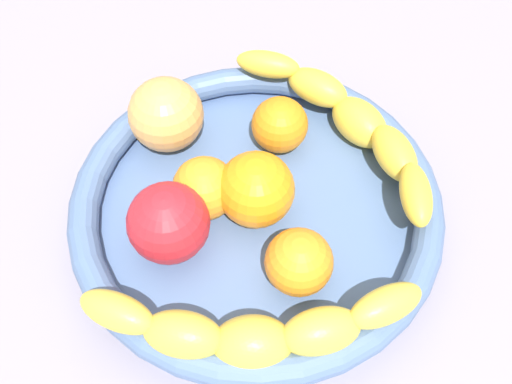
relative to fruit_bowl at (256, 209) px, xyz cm
name	(u,v)px	position (x,y,z in cm)	size (l,w,h in cm)	color
kitchen_counter	(256,231)	(0.00, 0.00, -3.99)	(120.00, 120.00, 3.00)	gray
fruit_bowl	(256,209)	(0.00, 0.00, 0.00)	(33.21, 33.21, 4.84)	#4F6B9B
banana_draped_left	(351,121)	(-9.16, -7.86, 2.75)	(17.16, 21.11, 5.53)	yellow
banana_draped_right	(252,330)	(0.55, 12.45, 2.60)	(27.00, 6.90, 5.16)	gold
orange_front	(258,190)	(-0.18, 0.05, 3.07)	(6.78, 6.78, 6.78)	orange
orange_mid_left	(205,188)	(4.49, -0.61, 2.53)	(5.70, 5.70, 5.70)	orange
orange_mid_right	(280,125)	(-2.41, -7.87, 2.39)	(5.42, 5.42, 5.42)	orange
orange_rear	(299,262)	(-3.32, 6.79, 2.50)	(5.63, 5.63, 5.63)	orange
tomato_red	(168,223)	(7.33, 3.28, 3.17)	(6.98, 6.98, 6.98)	red
peach_blush	(166,115)	(8.29, -8.61, 3.26)	(7.15, 7.15, 7.15)	#ECA455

